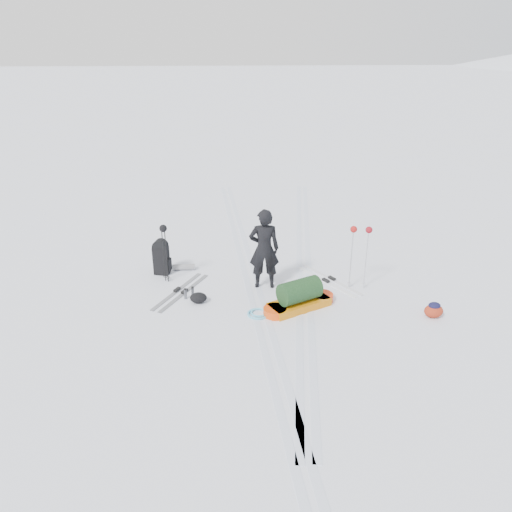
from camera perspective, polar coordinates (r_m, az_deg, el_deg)
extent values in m
plane|color=silver|center=(11.37, -0.03, -4.61)|extent=(200.00, 200.00, 0.00)
cube|color=silver|center=(11.36, -0.64, -4.61)|extent=(1.40, 17.97, 0.01)
cube|color=silver|center=(11.37, 0.57, -4.58)|extent=(1.40, 17.97, 0.01)
cube|color=silver|center=(13.28, 4.95, -0.32)|extent=(2.09, 13.88, 0.01)
cube|color=silver|center=(13.31, 5.98, -0.30)|extent=(2.09, 13.88, 0.01)
imported|color=black|center=(11.39, 0.93, 0.80)|extent=(0.71, 0.48, 1.92)
cube|color=#C7700B|center=(10.90, 4.94, -5.52)|extent=(1.46, 1.12, 0.17)
cylinder|color=red|center=(11.24, 7.54, -4.70)|extent=(0.67, 0.67, 0.17)
cylinder|color=#EF4A0E|center=(10.60, 2.17, -6.37)|extent=(0.67, 0.67, 0.17)
cylinder|color=#163318|center=(10.74, 5.00, -3.97)|extent=(1.03, 0.85, 0.50)
cube|color=black|center=(12.49, -10.76, -0.50)|extent=(0.41, 0.34, 0.71)
cylinder|color=black|center=(12.35, -10.89, 1.10)|extent=(0.40, 0.32, 0.35)
cube|color=black|center=(12.49, -9.91, -0.96)|extent=(0.12, 0.20, 0.31)
cylinder|color=gray|center=(12.72, -8.25, -1.26)|extent=(0.56, 0.16, 0.15)
cylinder|color=black|center=(11.99, -10.52, 0.09)|extent=(0.03, 0.03, 1.33)
cylinder|color=black|center=(11.94, -10.19, 0.00)|extent=(0.03, 0.03, 1.33)
torus|color=black|center=(12.23, -10.32, -2.33)|extent=(0.12, 0.12, 0.01)
torus|color=black|center=(12.17, -10.01, -2.43)|extent=(0.12, 0.12, 0.01)
sphere|color=black|center=(11.71, -10.57, 3.12)|extent=(0.18, 0.18, 0.18)
cylinder|color=#B7BBBF|center=(11.65, 10.82, -0.40)|extent=(0.02, 0.02, 1.44)
cylinder|color=silver|center=(11.68, 12.46, -0.47)|extent=(0.02, 0.02, 1.44)
torus|color=#B4B6BC|center=(11.90, 10.60, -3.07)|extent=(0.10, 0.10, 0.01)
torus|color=silver|center=(11.94, 12.21, -3.13)|extent=(0.10, 0.10, 0.01)
sphere|color=maroon|center=(11.37, 11.10, 3.01)|extent=(0.15, 0.15, 0.15)
sphere|color=maroon|center=(11.40, 12.79, 2.93)|extent=(0.15, 0.15, 0.15)
cube|color=gray|center=(11.62, -8.17, -4.16)|extent=(1.03, 1.81, 0.02)
cube|color=gray|center=(11.72, -9.00, -3.96)|extent=(1.03, 1.81, 0.02)
cube|color=black|center=(11.60, -8.18, -4.00)|extent=(0.16, 0.21, 0.06)
cube|color=black|center=(11.70, -9.01, -3.80)|extent=(0.16, 0.21, 0.06)
cube|color=white|center=(12.11, 7.97, -2.93)|extent=(1.16, 1.75, 0.02)
cube|color=silver|center=(12.24, 8.66, -2.68)|extent=(1.16, 1.75, 0.02)
cube|color=black|center=(12.09, 7.98, -2.78)|extent=(0.17, 0.21, 0.06)
cube|color=black|center=(12.22, 8.67, -2.52)|extent=(0.17, 0.21, 0.06)
torus|color=#5CBEE1|center=(10.63, 0.23, -6.62)|extent=(0.49, 0.49, 0.05)
torus|color=#63CEF0|center=(10.66, 0.33, -6.46)|extent=(0.38, 0.38, 0.04)
ellipsoid|color=maroon|center=(11.14, 19.63, -5.94)|extent=(0.44, 0.36, 0.29)
ellipsoid|color=black|center=(11.08, 19.72, -5.36)|extent=(0.28, 0.24, 0.14)
cylinder|color=#5C5D64|center=(11.32, -8.07, -4.33)|extent=(0.07, 0.07, 0.23)
cylinder|color=#515458|center=(11.41, -7.25, -4.10)|extent=(0.07, 0.07, 0.21)
cylinder|color=black|center=(11.27, -8.11, -3.76)|extent=(0.06, 0.06, 0.03)
cylinder|color=black|center=(11.36, -7.28, -3.57)|extent=(0.06, 0.06, 0.03)
ellipsoid|color=black|center=(11.12, -6.60, -4.77)|extent=(0.38, 0.29, 0.24)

